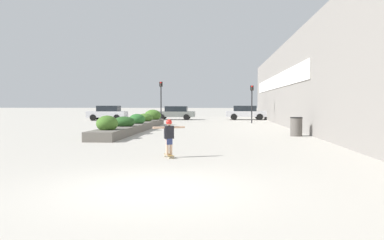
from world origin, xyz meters
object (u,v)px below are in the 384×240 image
car_center_left (246,112)px  car_rightmost (323,113)px  skateboarder (169,133)px  traffic_light_left (161,95)px  car_center_right (108,113)px  traffic_light_right (252,97)px  trash_bin (296,127)px  car_leftmost (175,113)px  skateboard (169,155)px

car_center_left → car_rightmost: bearing=91.2°
skateboarder → traffic_light_left: traffic_light_left is taller
traffic_light_left → car_rightmost: bearing=22.1°
car_center_right → traffic_light_right: bearing=-106.8°
trash_bin → car_center_left: bearing=93.7°
trash_bin → traffic_light_right: 13.72m
skateboarder → car_leftmost: 28.96m
car_center_right → traffic_light_right: size_ratio=1.18×
traffic_light_right → trash_bin: bearing=-84.6°
trash_bin → traffic_light_right: (-1.28, 13.54, 1.81)m
skateboard → traffic_light_left: (-3.89, 22.70, 2.51)m
skateboarder → traffic_light_left: (-3.89, 22.70, 1.78)m
skateboard → trash_bin: bearing=31.0°
skateboard → skateboarder: skateboarder is taller
car_leftmost → traffic_light_left: (-0.62, -6.08, 1.79)m
skateboard → car_rightmost: 32.15m
trash_bin → traffic_light_right: size_ratio=0.30×
car_rightmost → skateboard: bearing=-23.5°
car_center_left → car_rightmost: car_center_left is taller
skateboard → car_center_right: size_ratio=0.17×
car_center_right → car_rightmost: 23.20m
trash_bin → car_leftmost: bearing=114.1°
skateboarder → car_center_left: 29.63m
trash_bin → car_center_right: car_center_right is taller
skateboard → car_leftmost: (-3.28, 28.78, 0.71)m
car_rightmost → car_center_left: bearing=-88.8°
skateboarder → car_center_right: car_center_right is taller
skateboard → skateboarder: (0.00, 0.00, 0.73)m
car_leftmost → car_rightmost: (16.10, 0.69, -0.00)m
trash_bin → traffic_light_left: 17.26m
car_leftmost → traffic_light_right: 10.38m
car_leftmost → car_center_right: car_center_right is taller
car_leftmost → car_center_left: 7.75m
trash_bin → car_rightmost: car_rightmost is taller
car_leftmost → traffic_light_left: size_ratio=1.14×
traffic_light_right → car_center_left: bearing=90.4°
skateboarder → car_leftmost: size_ratio=0.27×
car_center_left → skateboarder: bearing=-8.6°
skateboard → car_rightmost: (12.83, 29.47, 0.71)m
car_rightmost → skateboarder: bearing=-23.5°
skateboarder → traffic_light_left: size_ratio=0.30×
skateboard → trash_bin: trash_bin is taller
trash_bin → skateboarder: bearing=-124.1°
car_center_right → traffic_light_left: (6.29, -3.83, 1.77)m
trash_bin → car_leftmost: size_ratio=0.24×
traffic_light_left → car_center_left: bearing=38.3°
skateboarder → traffic_light_right: bearing=53.6°
car_center_right → skateboarder: bearing=-159.0°
car_center_left → car_center_right: bearing=-79.3°
traffic_light_left → trash_bin: bearing=-55.6°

